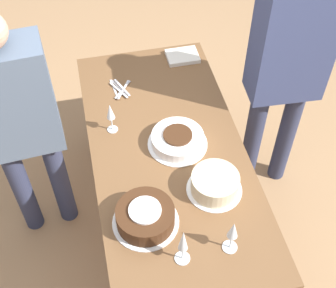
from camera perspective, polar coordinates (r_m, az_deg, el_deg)
name	(u,v)px	position (r m, az deg, el deg)	size (l,w,h in m)	color
ground_plane	(168,224)	(3.05, 0.00, -9.71)	(12.00, 12.00, 0.00)	#A87F56
dining_table	(168,163)	(2.53, 0.00, -2.35)	(1.70, 0.80, 0.74)	brown
cake_center_white	(178,140)	(2.45, 1.17, 0.53)	(0.32, 0.32, 0.08)	white
cake_front_chocolate	(145,217)	(2.16, -2.78, -8.82)	(0.31, 0.31, 0.11)	white
cake_back_decorated	(215,184)	(2.27, 5.73, -4.84)	(0.27, 0.27, 0.10)	white
wine_glass_near	(233,232)	(2.03, 7.91, -10.56)	(0.07, 0.07, 0.20)	silver
wine_glass_far	(183,242)	(1.98, 1.86, -11.86)	(0.07, 0.07, 0.23)	silver
wine_glass_extra	(110,113)	(2.47, -7.03, 3.76)	(0.06, 0.06, 0.19)	silver
fork_pile	(120,89)	(2.78, -5.85, 6.69)	(0.19, 0.13, 0.02)	silver
napkin_stack	(182,56)	(2.99, 1.78, 10.65)	(0.15, 0.20, 0.03)	silver
person_cutting	(18,120)	(2.46, -17.78, 2.86)	(0.25, 0.42, 1.54)	#2D334C
person_watching	(288,63)	(2.62, 14.40, 9.49)	(0.24, 0.41, 1.66)	#2D334C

